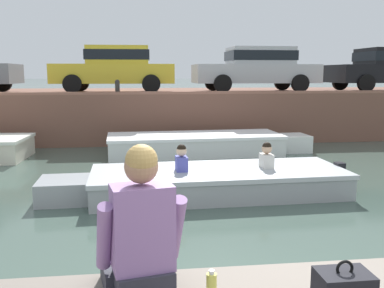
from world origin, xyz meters
TOP-DOWN VIEW (x-y plane):
  - ground_plane at (0.00, 5.14)m, footprint 400.00×400.00m
  - far_quay_wall at (0.00, 13.28)m, footprint 60.00×6.00m
  - far_wall_coping at (0.00, 10.40)m, footprint 60.00×0.24m
  - boat_moored_central_white at (0.65, 8.75)m, footprint 5.71×1.89m
  - motorboat_passing at (0.12, 4.73)m, footprint 5.68×1.85m
  - car_left_inner_yellow at (-1.87, 12.17)m, footprint 4.10×1.94m
  - car_centre_silver at (3.07, 12.17)m, footprint 4.36×1.99m
  - mooring_bollard_mid at (-1.75, 10.53)m, footprint 0.15×0.15m
  - person_seated_left at (-1.10, -0.33)m, footprint 0.58×0.59m
  - bottle_drink at (-0.68, -0.46)m, footprint 0.06×0.06m

SIDE VIEW (x-z plane):
  - ground_plane at x=0.00m, z-range 0.00..0.00m
  - motorboat_passing at x=0.12m, z-range -0.24..0.72m
  - boat_moored_central_white at x=0.65m, z-range 0.00..0.56m
  - far_quay_wall at x=0.00m, z-range 0.00..1.59m
  - bottle_drink at x=-0.68m, z-range 0.83..1.04m
  - person_seated_left at x=-1.10m, z-range 0.73..1.69m
  - far_wall_coping at x=0.00m, z-range 1.59..1.67m
  - mooring_bollard_mid at x=-1.75m, z-range 1.61..2.05m
  - car_left_inner_yellow at x=-1.87m, z-range 1.66..3.20m
  - car_centre_silver at x=3.07m, z-range 1.67..3.21m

